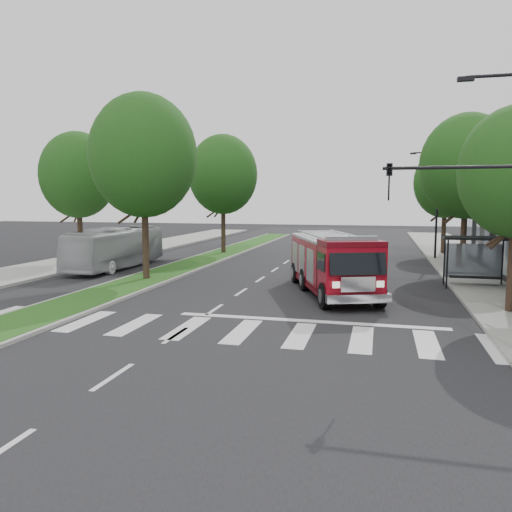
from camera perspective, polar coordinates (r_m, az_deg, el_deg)
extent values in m
plane|color=black|center=(20.55, -4.76, -6.14)|extent=(140.00, 140.00, 0.00)
cube|color=gray|center=(29.92, 25.46, -2.62)|extent=(5.00, 80.00, 0.15)
cube|color=gray|center=(36.04, -21.74, -1.01)|extent=(5.00, 80.00, 0.15)
cube|color=gray|center=(39.27, -4.62, 0.01)|extent=(3.00, 50.00, 0.14)
cube|color=#2A4714|center=(39.27, -4.62, 0.12)|extent=(2.60, 49.50, 0.02)
cylinder|color=black|center=(26.78, 21.02, -0.89)|extent=(0.08, 0.08, 2.50)
cylinder|color=black|center=(27.27, 26.86, -1.03)|extent=(0.08, 0.08, 2.50)
cylinder|color=black|center=(27.96, 20.72, -0.58)|extent=(0.08, 0.08, 2.50)
cylinder|color=black|center=(28.43, 26.33, -0.72)|extent=(0.08, 0.08, 2.50)
cube|color=black|center=(27.46, 23.88, 1.89)|extent=(3.20, 1.60, 0.12)
cube|color=#8C99A5|center=(28.26, 23.52, -0.53)|extent=(2.80, 0.04, 1.80)
cube|color=black|center=(27.67, 23.69, -2.24)|extent=(2.40, 0.40, 0.08)
cylinder|color=black|center=(21.73, 27.25, -1.15)|extent=(0.36, 0.36, 3.74)
cylinder|color=black|center=(33.44, 22.62, 2.07)|extent=(0.36, 0.36, 4.40)
ellipsoid|color=#11350E|center=(33.42, 22.94, 9.44)|extent=(5.60, 5.60, 6.44)
cylinder|color=black|center=(43.34, 20.65, 2.75)|extent=(0.36, 0.36, 3.96)
ellipsoid|color=#11350E|center=(43.29, 20.86, 7.87)|extent=(5.00, 5.00, 5.75)
cylinder|color=black|center=(28.00, -12.52, 1.88)|extent=(0.36, 0.36, 4.62)
ellipsoid|color=#11350E|center=(28.02, -12.75, 11.12)|extent=(5.80, 5.80, 6.67)
cylinder|color=black|center=(40.99, -3.76, 3.27)|extent=(0.36, 0.36, 4.40)
ellipsoid|color=#11350E|center=(40.98, -3.80, 9.29)|extent=(5.60, 5.60, 6.44)
cylinder|color=black|center=(37.21, -19.45, 2.42)|extent=(0.36, 0.36, 4.18)
ellipsoid|color=#11350E|center=(37.17, -19.69, 8.72)|extent=(5.20, 5.20, 5.98)
cylinder|color=black|center=(16.16, 26.17, 18.05)|extent=(1.80, 0.10, 0.10)
cube|color=black|center=(16.00, 22.84, 18.14)|extent=(0.45, 0.20, 0.12)
cylinder|color=black|center=(15.64, 21.71, 9.39)|extent=(4.00, 0.10, 0.10)
imported|color=black|center=(15.49, 14.97, 8.18)|extent=(0.18, 0.22, 1.10)
cylinder|color=black|center=(39.19, 19.98, 5.39)|extent=(0.16, 0.16, 8.00)
cylinder|color=black|center=(39.25, 18.87, 11.13)|extent=(1.80, 0.10, 0.10)
cube|color=black|center=(39.19, 17.53, 11.11)|extent=(0.45, 0.20, 0.12)
cube|color=#50040C|center=(24.17, 8.62, -3.08)|extent=(5.18, 8.72, 0.25)
cube|color=maroon|center=(24.79, 8.20, -0.39)|extent=(4.51, 6.84, 1.99)
cube|color=maroon|center=(21.08, 10.76, -1.65)|extent=(2.95, 2.53, 2.09)
cube|color=#B2B2B7|center=(24.69, 8.24, 2.02)|extent=(4.51, 6.84, 0.12)
cylinder|color=#B2B2B7|center=(24.47, 6.21, 2.47)|extent=(2.12, 5.66, 0.10)
cylinder|color=#B2B2B7|center=(24.91, 10.25, 2.48)|extent=(2.12, 5.66, 0.10)
cube|color=silver|center=(20.15, 11.63, -4.77)|extent=(2.55, 1.21, 0.35)
cube|color=#8C99A5|center=(20.93, 10.83, 2.00)|extent=(2.18, 1.07, 0.18)
cylinder|color=black|center=(20.66, 7.88, -4.56)|extent=(0.70, 1.15, 1.10)
cylinder|color=black|center=(21.31, 13.89, -4.35)|extent=(0.70, 1.15, 1.10)
cylinder|color=black|center=(24.68, 5.58, -2.72)|extent=(0.70, 1.15, 1.10)
cylinder|color=black|center=(25.23, 10.69, -2.61)|extent=(0.70, 1.15, 1.10)
cylinder|color=black|center=(27.00, 4.58, -1.92)|extent=(0.70, 1.15, 1.10)
cylinder|color=black|center=(27.50, 9.28, -1.83)|extent=(0.70, 1.15, 1.10)
imported|color=#B0B1B5|center=(33.75, -15.66, 0.90)|extent=(2.36, 9.64, 2.68)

